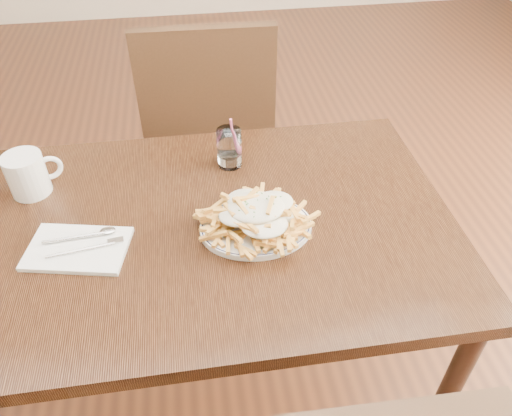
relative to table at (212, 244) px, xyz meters
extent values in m
plane|color=black|center=(0.00, 0.00, -0.67)|extent=(7.00, 7.00, 0.00)
cube|color=black|center=(0.00, 0.00, 0.06)|extent=(1.20, 0.80, 0.04)
cylinder|color=black|center=(0.55, -0.35, -0.32)|extent=(0.05, 0.05, 0.71)
cylinder|color=black|center=(-0.55, 0.35, -0.32)|extent=(0.05, 0.05, 0.71)
cylinder|color=black|center=(0.55, 0.35, -0.32)|extent=(0.05, 0.05, 0.71)
cube|color=black|center=(0.04, 0.82, -0.20)|extent=(0.47, 0.47, 0.04)
cube|color=black|center=(0.04, 0.61, 0.07)|extent=(0.46, 0.05, 0.50)
cylinder|color=black|center=(0.25, 1.01, -0.45)|extent=(0.04, 0.04, 0.45)
cylinder|color=black|center=(-0.15, 1.02, -0.45)|extent=(0.04, 0.04, 0.45)
cylinder|color=black|center=(0.24, 0.62, -0.45)|extent=(0.04, 0.04, 0.45)
cylinder|color=black|center=(-0.16, 0.63, -0.45)|extent=(0.04, 0.04, 0.45)
torus|color=black|center=(0.11, -0.05, 0.09)|extent=(0.24, 0.24, 0.01)
ellipsoid|color=white|center=(0.11, -0.05, 0.15)|extent=(0.23, 0.21, 0.03)
cube|color=white|center=(-0.31, -0.05, 0.08)|extent=(0.25, 0.19, 0.01)
cylinder|color=white|center=(0.07, 0.23, 0.13)|extent=(0.07, 0.07, 0.11)
cylinder|color=white|center=(0.07, 0.23, 0.10)|extent=(0.06, 0.06, 0.03)
cylinder|color=#F25C93|center=(0.08, 0.24, 0.16)|extent=(0.02, 0.04, 0.15)
cylinder|color=white|center=(-0.45, 0.19, 0.13)|extent=(0.10, 0.10, 0.11)
torus|color=white|center=(-0.40, 0.21, 0.13)|extent=(0.07, 0.04, 0.07)
camera|label=1|loc=(-0.02, -0.91, 0.91)|focal=35.00mm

